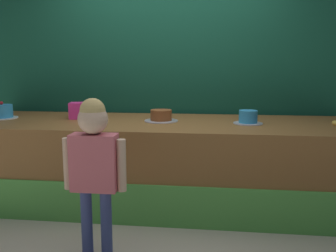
{
  "coord_description": "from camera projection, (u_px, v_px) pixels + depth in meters",
  "views": [
    {
      "loc": [
        0.49,
        -2.89,
        1.38
      ],
      "look_at": [
        0.1,
        0.36,
        0.82
      ],
      "focal_mm": 38.26,
      "sensor_mm": 36.0,
      "label": 1
    }
  ],
  "objects": [
    {
      "name": "cake_right",
      "position": [
        248.0,
        118.0,
        3.42
      ],
      "size": [
        0.28,
        0.28,
        0.13
      ],
      "color": "silver",
      "rests_on": "stage_platform"
    },
    {
      "name": "cake_center",
      "position": [
        161.0,
        116.0,
        3.57
      ],
      "size": [
        0.34,
        0.34,
        0.11
      ],
      "color": "silver",
      "rests_on": "stage_platform"
    },
    {
      "name": "cake_left",
      "position": [
        2.0,
        112.0,
        3.77
      ],
      "size": [
        0.31,
        0.31,
        0.18
      ],
      "color": "white",
      "rests_on": "stage_platform"
    },
    {
      "name": "child_figure",
      "position": [
        94.0,
        157.0,
        2.47
      ],
      "size": [
        0.45,
        0.21,
        1.16
      ],
      "color": "#3F4C8C",
      "rests_on": "ground_plane"
    },
    {
      "name": "ground_plane",
      "position": [
        152.0,
        226.0,
        3.12
      ],
      "size": [
        12.0,
        12.0,
        0.0
      ],
      "primitive_type": "plane",
      "color": "#BCB29E"
    },
    {
      "name": "curtain_backdrop",
      "position": [
        169.0,
        48.0,
        4.13
      ],
      "size": [
        4.34,
        0.08,
        3.15
      ],
      "primitive_type": "cube",
      "color": "#144C38",
      "rests_on": "ground_plane"
    },
    {
      "name": "stage_platform",
      "position": [
        161.0,
        162.0,
        3.63
      ],
      "size": [
        3.99,
        1.23,
        0.83
      ],
      "color": "brown",
      "rests_on": "ground_plane"
    },
    {
      "name": "pink_box",
      "position": [
        82.0,
        111.0,
        3.75
      ],
      "size": [
        0.28,
        0.21,
        0.17
      ],
      "primitive_type": "cube",
      "rotation": [
        0.0,
        0.0,
        0.18
      ],
      "color": "#F9379B",
      "rests_on": "stage_platform"
    }
  ]
}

